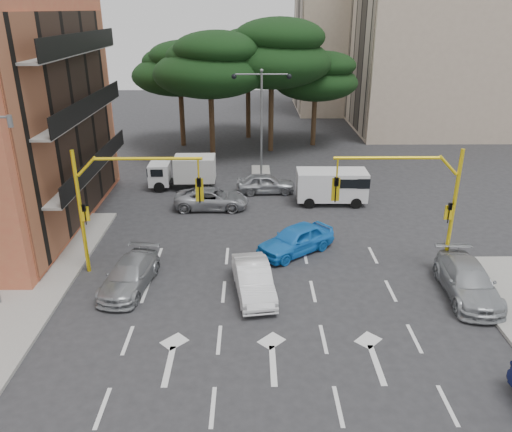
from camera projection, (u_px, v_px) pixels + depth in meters
The scene contains 20 objects.
ground at pixel (268, 291), 22.33m from camera, with size 120.00×120.00×0.00m, color #28282B.
median_strip at pixel (261, 178), 37.07m from camera, with size 1.40×6.00×0.15m, color gray.
apartment_beige_near at pixel (463, 35), 48.46m from camera, with size 20.20×12.15×18.70m.
apartment_beige_far at pixel (364, 39), 59.85m from camera, with size 16.20×12.15×16.70m.
pine_left_near at pixel (211, 64), 39.63m from camera, with size 9.15×9.15×10.23m.
pine_center at pixel (272, 53), 41.26m from camera, with size 9.98×9.98×11.16m.
pine_left_far at pixel (180, 68), 43.56m from camera, with size 8.32×8.32×9.30m.
pine_right at pixel (316, 76), 43.94m from camera, with size 7.49×7.49×8.37m.
pine_back at pixel (249, 57), 46.12m from camera, with size 9.15×9.15×10.23m.
signal_mast_right at pixel (417, 194), 22.74m from camera, with size 5.79×0.37×6.00m.
signal_mast_left at pixel (118, 195), 22.60m from camera, with size 5.79×0.37×6.00m.
street_lamp_center at pixel (261, 105), 35.01m from camera, with size 4.16×0.36×7.77m.
car_white_hatch at pixel (253, 280), 21.91m from camera, with size 1.48×4.24×1.40m, color silver.
car_blue_compact at pixel (296, 239), 25.64m from camera, with size 1.74×4.34×1.48m, color blue.
car_silver_wagon at pixel (129, 275), 22.41m from camera, with size 1.79×4.41×1.28m, color #94979B.
car_silver_cross_a at pixel (212, 199), 31.42m from camera, with size 2.14×4.63×1.29m, color #9B9DA3.
car_silver_cross_b at pixel (266, 183), 34.07m from camera, with size 1.60×3.98×1.36m, color #9DA0A5.
car_silver_parked at pixel (468, 281), 21.77m from camera, with size 2.00×4.92×1.43m, color #9CA0A4.
van_white at pixel (331, 187), 32.09m from camera, with size 2.01×4.45×2.23m, color white, non-canonical shape.
box_truck_a at pixel (183, 173), 34.75m from camera, with size 1.95×4.65×2.29m, color silver, non-canonical shape.
Camera 1 is at (-0.76, -19.30, 11.71)m, focal length 35.00 mm.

